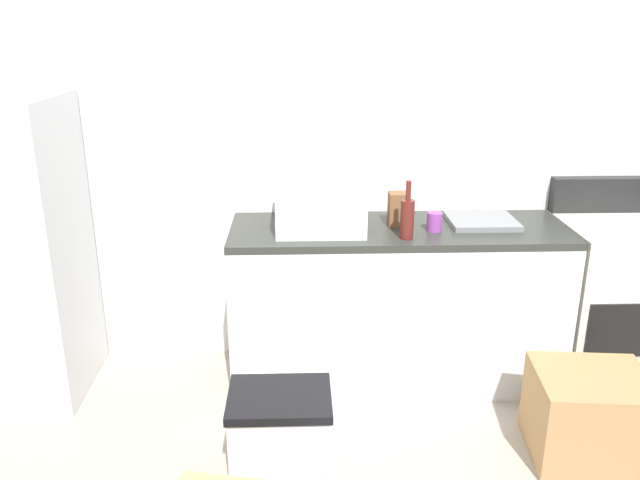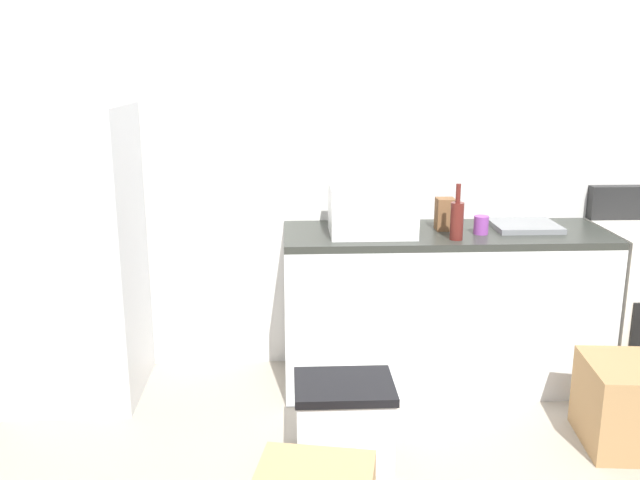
{
  "view_description": "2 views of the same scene",
  "coord_description": "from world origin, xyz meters",
  "px_view_note": "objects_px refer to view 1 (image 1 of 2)",
  "views": [
    {
      "loc": [
        -0.23,
        -2.05,
        1.95
      ],
      "look_at": [
        -0.14,
        0.58,
        1.04
      ],
      "focal_mm": 36.02,
      "sensor_mm": 36.0,
      "label": 1
    },
    {
      "loc": [
        -0.58,
        -2.51,
        1.82
      ],
      "look_at": [
        -0.42,
        0.85,
        0.95
      ],
      "focal_mm": 38.92,
      "sensor_mm": 36.0,
      "label": 2
    }
  ],
  "objects_px": {
    "storage_bin": "(280,431)",
    "refrigerator": "(9,252)",
    "wine_bottle": "(407,218)",
    "knife_block": "(398,209)",
    "microwave": "(320,206)",
    "cardboard_box_large": "(589,416)",
    "coffee_mug": "(434,222)",
    "stove_oven": "(610,298)"
  },
  "relations": [
    {
      "from": "refrigerator",
      "to": "knife_block",
      "type": "height_order",
      "value": "refrigerator"
    },
    {
      "from": "coffee_mug",
      "to": "storage_bin",
      "type": "distance_m",
      "value": 1.32
    },
    {
      "from": "wine_bottle",
      "to": "knife_block",
      "type": "distance_m",
      "value": 0.22
    },
    {
      "from": "stove_oven",
      "to": "microwave",
      "type": "bearing_deg",
      "value": -178.27
    },
    {
      "from": "wine_bottle",
      "to": "coffee_mug",
      "type": "distance_m",
      "value": 0.21
    },
    {
      "from": "storage_bin",
      "to": "wine_bottle",
      "type": "bearing_deg",
      "value": 43.23
    },
    {
      "from": "coffee_mug",
      "to": "knife_block",
      "type": "height_order",
      "value": "knife_block"
    },
    {
      "from": "microwave",
      "to": "cardboard_box_large",
      "type": "bearing_deg",
      "value": -29.84
    },
    {
      "from": "cardboard_box_large",
      "to": "storage_bin",
      "type": "distance_m",
      "value": 1.43
    },
    {
      "from": "stove_oven",
      "to": "wine_bottle",
      "type": "bearing_deg",
      "value": -170.99
    },
    {
      "from": "wine_bottle",
      "to": "cardboard_box_large",
      "type": "height_order",
      "value": "wine_bottle"
    },
    {
      "from": "storage_bin",
      "to": "microwave",
      "type": "bearing_deg",
      "value": 74.44
    },
    {
      "from": "coffee_mug",
      "to": "storage_bin",
      "type": "relative_size",
      "value": 0.22
    },
    {
      "from": "refrigerator",
      "to": "coffee_mug",
      "type": "height_order",
      "value": "refrigerator"
    },
    {
      "from": "refrigerator",
      "to": "microwave",
      "type": "relative_size",
      "value": 3.48
    },
    {
      "from": "stove_oven",
      "to": "coffee_mug",
      "type": "distance_m",
      "value": 1.15
    },
    {
      "from": "knife_block",
      "to": "storage_bin",
      "type": "bearing_deg",
      "value": -127.31
    },
    {
      "from": "cardboard_box_large",
      "to": "coffee_mug",
      "type": "bearing_deg",
      "value": 132.85
    },
    {
      "from": "cardboard_box_large",
      "to": "storage_bin",
      "type": "relative_size",
      "value": 1.11
    },
    {
      "from": "coffee_mug",
      "to": "cardboard_box_large",
      "type": "xyz_separation_m",
      "value": [
        0.63,
        -0.68,
        -0.74
      ]
    },
    {
      "from": "stove_oven",
      "to": "wine_bottle",
      "type": "height_order",
      "value": "wine_bottle"
    },
    {
      "from": "storage_bin",
      "to": "knife_block",
      "type": "bearing_deg",
      "value": 52.69
    },
    {
      "from": "cardboard_box_large",
      "to": "storage_bin",
      "type": "xyz_separation_m",
      "value": [
        -1.43,
        -0.04,
        -0.02
      ]
    },
    {
      "from": "refrigerator",
      "to": "cardboard_box_large",
      "type": "distance_m",
      "value": 3.0
    },
    {
      "from": "coffee_mug",
      "to": "cardboard_box_large",
      "type": "relative_size",
      "value": 0.2
    },
    {
      "from": "microwave",
      "to": "cardboard_box_large",
      "type": "xyz_separation_m",
      "value": [
        1.23,
        -0.7,
        -0.83
      ]
    },
    {
      "from": "stove_oven",
      "to": "wine_bottle",
      "type": "xyz_separation_m",
      "value": [
        -1.21,
        -0.19,
        0.54
      ]
    },
    {
      "from": "storage_bin",
      "to": "refrigerator",
      "type": "bearing_deg",
      "value": 152.61
    },
    {
      "from": "stove_oven",
      "to": "storage_bin",
      "type": "height_order",
      "value": "stove_oven"
    },
    {
      "from": "wine_bottle",
      "to": "cardboard_box_large",
      "type": "xyz_separation_m",
      "value": [
        0.79,
        -0.56,
        -0.8
      ]
    },
    {
      "from": "microwave",
      "to": "storage_bin",
      "type": "xyz_separation_m",
      "value": [
        -0.21,
        -0.74,
        -0.84
      ]
    },
    {
      "from": "knife_block",
      "to": "cardboard_box_large",
      "type": "xyz_separation_m",
      "value": [
        0.81,
        -0.78,
        -0.78
      ]
    },
    {
      "from": "microwave",
      "to": "wine_bottle",
      "type": "relative_size",
      "value": 1.53
    },
    {
      "from": "coffee_mug",
      "to": "knife_block",
      "type": "xyz_separation_m",
      "value": [
        -0.18,
        0.1,
        0.04
      ]
    },
    {
      "from": "refrigerator",
      "to": "cardboard_box_large",
      "type": "height_order",
      "value": "refrigerator"
    },
    {
      "from": "microwave",
      "to": "wine_bottle",
      "type": "height_order",
      "value": "wine_bottle"
    },
    {
      "from": "microwave",
      "to": "coffee_mug",
      "type": "xyz_separation_m",
      "value": [
        0.6,
        -0.03,
        -0.09
      ]
    },
    {
      "from": "microwave",
      "to": "storage_bin",
      "type": "relative_size",
      "value": 1.0
    },
    {
      "from": "refrigerator",
      "to": "cardboard_box_large",
      "type": "xyz_separation_m",
      "value": [
        2.86,
        -0.7,
        -0.59
      ]
    },
    {
      "from": "knife_block",
      "to": "stove_oven",
      "type": "bearing_deg",
      "value": -1.36
    },
    {
      "from": "wine_bottle",
      "to": "coffee_mug",
      "type": "relative_size",
      "value": 3.0
    },
    {
      "from": "knife_block",
      "to": "microwave",
      "type": "bearing_deg",
      "value": -169.41
    }
  ]
}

